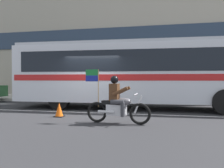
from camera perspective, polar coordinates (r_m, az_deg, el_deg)
ground_plane at (r=10.40m, az=-4.98°, el=-6.79°), size 60.00×60.00×0.00m
sidewalk_curb at (r=15.31m, az=0.66°, el=-3.93°), size 28.00×3.80×0.15m
lane_center_stripe at (r=9.83m, az=-6.01°, el=-7.23°), size 26.60×0.14×0.01m
office_building_facade at (r=18.27m, az=2.17°, el=17.96°), size 28.00×0.89×13.41m
transit_bus at (r=11.08m, az=7.87°, el=3.46°), size 12.53×2.97×3.22m
motorcycle_with_rider at (r=7.34m, az=1.32°, el=-4.89°), size 2.19×0.64×1.78m
traffic_cone at (r=8.93m, az=-13.28°, el=-6.47°), size 0.36×0.36×0.55m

